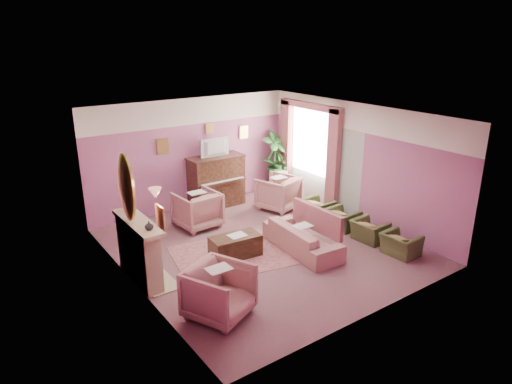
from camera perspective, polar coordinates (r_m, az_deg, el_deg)
floor at (r=9.73m, az=0.69°, el=-6.87°), size 5.50×6.00×0.01m
ceiling at (r=8.86m, az=0.76°, el=9.62°), size 5.50×6.00×0.01m
wall_back at (r=11.66m, az=-8.00°, el=4.73°), size 5.50×0.02×2.80m
wall_front at (r=7.15m, az=15.03°, el=-5.17°), size 5.50×0.02×2.80m
wall_left at (r=7.99m, az=-15.47°, el=-2.60°), size 0.02×6.00×2.80m
wall_right at (r=10.97m, az=12.45°, el=3.55°), size 0.02×6.00×2.80m
picture_rail_band at (r=11.44m, az=-8.22°, el=9.94°), size 5.50×0.01×0.65m
stripe_panel at (r=11.93m, az=7.71°, el=3.45°), size 0.01×3.00×2.15m
fireplace_surround at (r=8.55m, az=-14.43°, el=-7.26°), size 0.30×1.40×1.10m
fireplace_inset at (r=8.65m, az=-13.73°, el=-8.00°), size 0.18×0.72×0.68m
fire_ember at (r=8.74m, az=-13.39°, el=-8.99°), size 0.06×0.54×0.10m
mantel_shelf at (r=8.33m, az=-14.56°, el=-3.70°), size 0.40×1.55×0.07m
hearth at (r=8.86m, az=-12.93°, el=-10.09°), size 0.55×1.50×0.02m
mirror_frame at (r=8.05m, az=-15.89°, el=0.56°), size 0.04×0.72×1.20m
mirror_glass at (r=8.06m, az=-15.72°, el=0.59°), size 0.01×0.60×1.06m
sconce_shade at (r=7.09m, az=-12.49°, el=-0.14°), size 0.20×0.20×0.16m
piano at (r=11.83m, az=-4.97°, el=1.27°), size 1.40×0.60×1.30m
piano_keyshelf at (r=11.52m, az=-4.09°, el=1.17°), size 1.30×0.12×0.06m
piano_keys at (r=11.51m, az=-4.10°, el=1.36°), size 1.20×0.08×0.02m
piano_top at (r=11.64m, az=-5.06°, el=4.36°), size 1.45×0.65×0.04m
television at (r=11.53m, az=-4.98°, el=5.71°), size 0.80×0.12×0.48m
print_back_left at (r=11.22m, az=-11.61°, el=5.64°), size 0.30×0.03×0.38m
print_back_right at (r=12.31m, az=-1.54°, el=7.49°), size 0.26×0.03×0.34m
print_back_mid at (r=11.73m, az=-5.86°, el=7.91°), size 0.22×0.03×0.26m
print_left_wall at (r=6.84m, az=-11.86°, el=-3.13°), size 0.03×0.28×0.36m
window_blind at (r=11.93m, az=6.90°, el=6.59°), size 0.03×1.40×1.80m
curtain_left at (r=11.33m, az=9.63°, el=3.69°), size 0.16×0.34×2.60m
curtain_right at (r=12.65m, az=3.77°, el=5.54°), size 0.16×0.34×2.60m
pelmet at (r=11.72m, az=6.78°, el=10.65°), size 0.16×2.20×0.16m
mantel_plant at (r=8.76m, az=-15.91°, el=-1.49°), size 0.16×0.16×0.28m
mantel_vase at (r=7.86m, az=-13.23°, el=-4.12°), size 0.16×0.16×0.16m
area_rug at (r=9.42m, az=-2.42°, el=-7.77°), size 2.81×2.26×0.01m
coffee_table at (r=9.25m, az=-2.59°, el=-6.79°), size 1.04×0.60×0.45m
table_paper at (r=9.17m, az=-2.35°, el=-5.42°), size 0.35×0.28×0.01m
sofa at (r=9.48m, az=5.79°, el=-5.12°), size 0.64×1.92×0.77m
sofa_throw at (r=9.64m, az=7.64°, el=-3.38°), size 0.10×1.45×0.53m
floral_armchair_left at (r=10.62m, az=-7.36°, el=-1.94°), size 0.91×0.91×0.95m
floral_armchair_right at (r=11.64m, az=2.79°, el=0.11°), size 0.91×0.91×0.95m
floral_armchair_front at (r=7.33m, az=-4.62°, el=-12.06°), size 0.91×0.91×0.95m
olive_chair_a at (r=9.73m, az=17.66°, el=-5.85°), size 0.49×0.70×0.61m
olive_chair_b at (r=10.19m, az=14.03°, el=-4.35°), size 0.49×0.70×0.61m
olive_chair_c at (r=10.69m, az=10.74°, el=-2.96°), size 0.49×0.70×0.61m
olive_chair_d at (r=11.23m, az=7.76°, el=-1.70°), size 0.49×0.70×0.61m
side_table at (r=12.78m, az=2.82°, el=1.28°), size 0.52×0.52×0.70m
side_plant_big at (r=12.63m, az=2.86°, el=3.53°), size 0.30×0.30×0.34m
side_plant_small at (r=12.64m, az=3.57°, el=3.38°), size 0.16×0.16×0.28m
palm_pot at (r=12.89m, az=2.34°, el=0.60°), size 0.34×0.34×0.34m
palm_plant at (r=12.63m, az=2.39°, el=4.43°), size 0.76×0.76×1.44m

